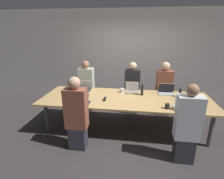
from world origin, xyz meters
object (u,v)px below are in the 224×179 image
person_far_center (132,89)px  laptop_far_left (84,87)px  laptop_near_right (183,106)px  bottle_far_right (180,93)px  cup_near_right (167,106)px  person_far_right (163,90)px  person_far_left (87,87)px  cup_near_left (71,100)px  person_near_right (187,126)px  laptop_near_left (81,101)px  person_near_left (76,115)px  laptop_far_center (132,89)px  bottle_far_center (142,90)px  cup_far_center (122,91)px  stapler (105,99)px  laptop_far_right (166,91)px

person_far_center → laptop_far_left: person_far_center is taller
laptop_near_right → bottle_far_right: size_ratio=1.50×
cup_near_right → person_far_right: size_ratio=0.07×
laptop_far_left → person_far_left: bearing=98.9°
cup_near_left → person_far_left: (-0.05, 1.30, -0.12)m
laptop_near_right → person_near_right: bearing=87.7°
laptop_near_right → laptop_near_left: laptop_near_right is taller
cup_near_left → person_far_left: 1.31m
cup_near_left → laptop_far_left: size_ratio=0.24×
person_near_left → bottle_far_right: 2.31m
laptop_near_left → person_far_right: person_far_right is taller
person_far_center → cup_near_left: person_far_center is taller
person_near_right → person_far_right: person_far_right is taller
cup_near_left → laptop_far_left: 0.83m
laptop_near_right → bottle_far_right: bearing=-97.9°
laptop_far_center → laptop_near_left: bearing=-138.2°
person_near_left → laptop_far_center: bearing=-127.8°
person_far_center → bottle_far_right: person_far_center is taller
laptop_near_left → cup_near_left: bearing=-12.6°
bottle_far_center → cup_near_left: bottle_far_center is taller
bottle_far_center → laptop_far_left: (-1.43, 0.18, -0.05)m
laptop_near_right → cup_far_center: bearing=-33.0°
laptop_far_center → laptop_far_left: same height
bottle_far_center → laptop_near_right: (0.74, -0.67, -0.04)m
person_near_left → stapler: person_near_left is taller
laptop_far_center → stapler: size_ratio=2.13×
person_far_center → cup_far_center: bearing=-113.2°
cup_near_left → laptop_far_right: bearing=22.2°
person_far_center → laptop_near_left: (-0.98, -1.34, 0.15)m
laptop_far_right → cup_near_right: bearing=-96.8°
laptop_near_right → bottle_far_right: laptop_near_right is taller
cup_near_right → laptop_near_left: size_ratio=0.30×
person_far_center → stapler: person_far_center is taller
person_far_center → laptop_far_right: bearing=-29.8°
person_far_right → person_far_left: (-2.09, -0.01, -0.01)m
person_near_left → laptop_far_right: (1.77, 1.25, 0.13)m
cup_near_left → laptop_far_left: (0.03, 0.83, 0.03)m
laptop_near_right → person_far_left: 2.62m
person_near_left → laptop_far_left: person_near_left is taller
bottle_far_right → stapler: bottle_far_right is taller
person_near_right → cup_near_left: bearing=-13.1°
laptop_near_right → laptop_far_left: laptop_near_right is taller
person_far_right → stapler: (-1.37, -1.09, 0.09)m
bottle_far_center → person_far_center: bearing=111.0°
person_far_right → laptop_far_left: 2.07m
laptop_far_right → cup_far_center: bearing=-176.7°
laptop_far_center → laptop_near_left: size_ratio=1.00×
bottle_far_center → laptop_far_left: 1.45m
laptop_near_right → cup_near_left: size_ratio=3.66×
stapler → cup_near_left: bearing=-163.3°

